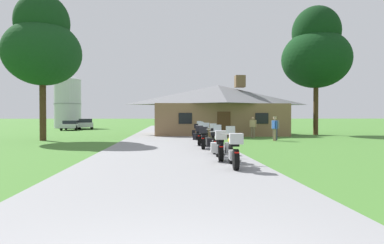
{
  "coord_description": "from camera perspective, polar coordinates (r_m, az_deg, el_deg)",
  "views": [
    {
      "loc": [
        0.0,
        -2.81,
        1.69
      ],
      "look_at": [
        1.17,
        14.3,
        1.41
      ],
      "focal_mm": 31.56,
      "sensor_mm": 36.0,
      "label": 1
    }
  ],
  "objects": [
    {
      "name": "ground_plane",
      "position": [
        22.87,
        -3.9,
        -3.31
      ],
      "size": [
        500.0,
        500.0,
        0.0
      ],
      "primitive_type": "plane",
      "color": "#42752D"
    },
    {
      "name": "asphalt_driveway",
      "position": [
        20.88,
        -3.9,
        -3.63
      ],
      "size": [
        6.4,
        80.0,
        0.06
      ],
      "primitive_type": "cube",
      "color": "gray",
      "rests_on": "ground"
    },
    {
      "name": "motorcycle_yellow_nearest_to_camera",
      "position": [
        10.94,
        7.05,
        -4.69
      ],
      "size": [
        0.66,
        2.08,
        1.3
      ],
      "rotation": [
        0.0,
        0.0,
        -0.07
      ],
      "color": "black",
      "rests_on": "asphalt_driveway"
    },
    {
      "name": "motorcycle_silver_second_in_row",
      "position": [
        12.77,
        4.69,
        -3.93
      ],
      "size": [
        0.78,
        2.08,
        1.3
      ],
      "rotation": [
        0.0,
        0.0,
        -0.06
      ],
      "color": "black",
      "rests_on": "asphalt_driveway"
    },
    {
      "name": "motorcycle_yellow_third_in_row",
      "position": [
        15.31,
        3.82,
        -3.12
      ],
      "size": [
        0.8,
        2.08,
        1.3
      ],
      "rotation": [
        0.0,
        0.0,
        -0.07
      ],
      "color": "black",
      "rests_on": "asphalt_driveway"
    },
    {
      "name": "motorcycle_black_fourth_in_row",
      "position": [
        17.4,
        2.14,
        -2.6
      ],
      "size": [
        0.86,
        2.06,
        1.3
      ],
      "rotation": [
        0.0,
        0.0,
        -0.21
      ],
      "color": "black",
      "rests_on": "asphalt_driveway"
    },
    {
      "name": "motorcycle_silver_fifth_in_row",
      "position": [
        19.42,
        1.36,
        -2.26
      ],
      "size": [
        0.94,
        2.07,
        1.3
      ],
      "rotation": [
        0.0,
        0.0,
        -0.17
      ],
      "color": "black",
      "rests_on": "asphalt_driveway"
    },
    {
      "name": "motorcycle_orange_sixth_in_row",
      "position": [
        21.82,
        1.63,
        -1.91
      ],
      "size": [
        0.73,
        2.08,
        1.3
      ],
      "rotation": [
        0.0,
        0.0,
        -0.03
      ],
      "color": "black",
      "rests_on": "asphalt_driveway"
    },
    {
      "name": "motorcycle_green_farthest_in_row",
      "position": [
        24.09,
        0.98,
        -1.65
      ],
      "size": [
        0.95,
        2.07,
        1.3
      ],
      "rotation": [
        0.0,
        0.0,
        -0.17
      ],
      "color": "black",
      "rests_on": "asphalt_driveway"
    },
    {
      "name": "stone_lodge",
      "position": [
        31.41,
        4.42,
        2.18
      ],
      "size": [
        12.13,
        7.14,
        5.52
      ],
      "color": "brown",
      "rests_on": "ground"
    },
    {
      "name": "bystander_tan_shirt_near_lodge",
      "position": [
        27.37,
        10.25,
        -0.67
      ],
      "size": [
        0.52,
        0.34,
        1.67
      ],
      "rotation": [
        0.0,
        0.0,
        2.77
      ],
      "color": "#75664C",
      "rests_on": "ground"
    },
    {
      "name": "bystander_blue_shirt_beside_signpost",
      "position": [
        23.91,
        13.79,
        -0.87
      ],
      "size": [
        0.3,
        0.54,
        1.69
      ],
      "rotation": [
        0.0,
        0.0,
        4.96
      ],
      "color": "#75664C",
      "rests_on": "ground"
    },
    {
      "name": "bystander_gray_shirt_by_tree",
      "position": [
        24.72,
        13.87,
        -0.82
      ],
      "size": [
        0.49,
        0.37,
        1.69
      ],
      "rotation": [
        0.0,
        0.0,
        2.63
      ],
      "color": "navy",
      "rests_on": "ground"
    },
    {
      "name": "tree_right_of_lodge",
      "position": [
        33.74,
        20.24,
        11.18
      ],
      "size": [
        6.25,
        6.25,
        11.84
      ],
      "color": "#422D19",
      "rests_on": "ground"
    },
    {
      "name": "tree_left_near",
      "position": [
        26.33,
        -23.97,
        11.94
      ],
      "size": [
        5.32,
        5.32,
        10.26
      ],
      "color": "#422D19",
      "rests_on": "ground"
    },
    {
      "name": "metal_silo_distant",
      "position": [
        52.93,
        -20.28,
        3.41
      ],
      "size": [
        3.89,
        3.89,
        8.06
      ],
      "color": "#B2B7BC",
      "rests_on": "ground"
    },
    {
      "name": "parked_silver_suv_far_left",
      "position": [
        46.97,
        -17.63,
        -0.23
      ],
      "size": [
        3.02,
        4.93,
        1.4
      ],
      "rotation": [
        0.0,
        0.0,
        0.28
      ],
      "color": "#ADAFB7",
      "rests_on": "ground"
    },
    {
      "name": "parked_silver_sedan_far_left",
      "position": [
        44.42,
        -19.8,
        -0.48
      ],
      "size": [
        2.21,
        4.35,
        1.2
      ],
      "rotation": [
        0.0,
        0.0,
        0.09
      ],
      "color": "#ADAFB7",
      "rests_on": "ground"
    }
  ]
}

